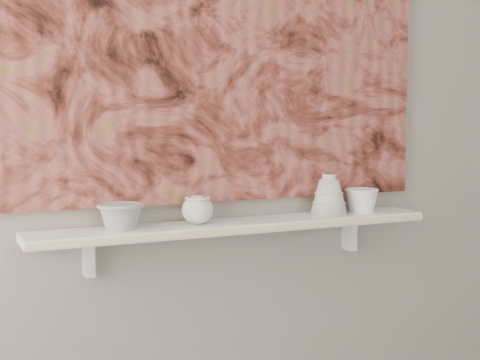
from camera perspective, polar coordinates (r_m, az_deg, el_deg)
wall_back at (r=2.29m, az=-1.13°, el=7.23°), size 3.60×0.00×3.60m
shelf at (r=2.23m, az=-0.10°, el=-3.90°), size 1.40×0.18×0.03m
shelf_stripe at (r=2.15m, az=0.96°, el=-4.25°), size 1.40×0.01×0.02m
bracket_left at (r=2.15m, az=-12.83°, el=-6.41°), size 0.03×0.06×0.12m
bracket_right at (r=2.54m, az=9.32°, el=-4.57°), size 0.03×0.06×0.12m
painting at (r=2.30m, az=-0.98°, el=11.99°), size 1.50×0.02×1.10m
house_motif at (r=2.49m, az=8.64°, el=4.30°), size 0.09×0.00×0.08m
bowl_grey at (r=2.09m, az=-10.15°, el=-3.04°), size 0.17×0.17×0.08m
cup_cream at (r=2.17m, az=-3.65°, el=-2.55°), size 0.13×0.13×0.09m
bell_vessel at (r=2.39m, az=7.60°, el=-1.22°), size 0.17×0.17×0.15m
bowl_white at (r=2.48m, az=10.35°, el=-1.71°), size 0.12×0.12×0.09m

